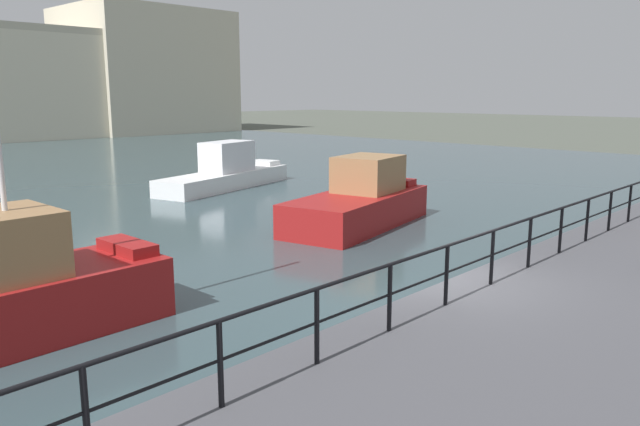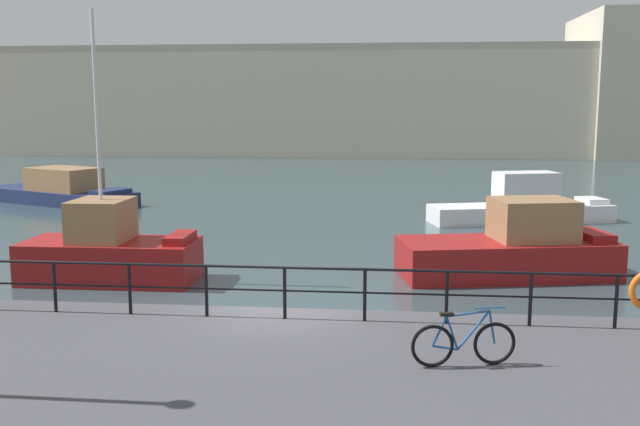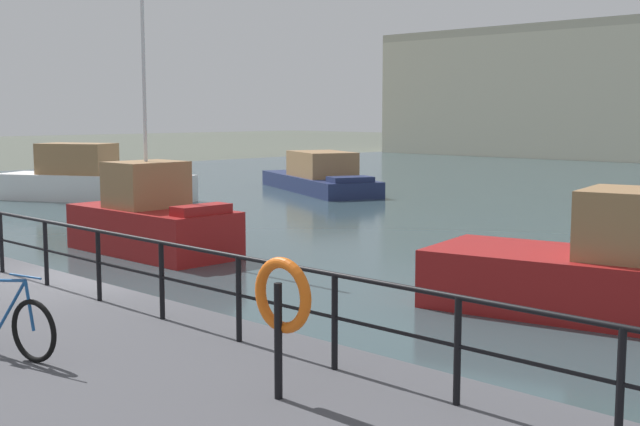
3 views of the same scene
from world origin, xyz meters
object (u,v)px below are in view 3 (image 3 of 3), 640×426
at_px(moored_cabin_cruiser, 615,272).
at_px(moored_red_daysailer, 92,180).
at_px(parked_bicycle, 3,322).
at_px(moored_green_narrowboat, 152,220).
at_px(life_ring_stand, 282,300).
at_px(moored_white_yacht, 320,177).

xyz_separation_m(moored_cabin_cruiser, moored_red_daysailer, (-25.41, 4.25, 0.03)).
bearing_deg(parked_bicycle, moored_green_narrowboat, 125.56).
bearing_deg(moored_cabin_cruiser, moored_green_narrowboat, 176.91).
distance_m(moored_red_daysailer, life_ring_stand, 29.43).
xyz_separation_m(parked_bicycle, life_ring_stand, (3.35, 1.26, 0.59)).
relative_size(moored_cabin_cruiser, moored_red_daysailer, 0.78).
distance_m(moored_white_yacht, moored_cabin_cruiser, 25.49).
bearing_deg(life_ring_stand, moored_white_yacht, 133.50).
bearing_deg(moored_red_daysailer, moored_green_narrowboat, -51.48).
relative_size(moored_white_yacht, parked_bicycle, 5.52).
xyz_separation_m(moored_white_yacht, moored_red_daysailer, (-4.18, -9.84, 0.16)).
distance_m(moored_white_yacht, moored_green_narrowboat, 18.37).
bearing_deg(moored_white_yacht, life_ring_stand, -22.01).
distance_m(moored_white_yacht, life_ring_stand, 32.02).
bearing_deg(life_ring_stand, moored_red_daysailer, 152.97).
xyz_separation_m(moored_white_yacht, life_ring_stand, (22.02, -23.21, 1.23)).
height_order(moored_red_daysailer, parked_bicycle, moored_red_daysailer).
height_order(moored_green_narrowboat, parked_bicycle, moored_green_narrowboat).
bearing_deg(moored_white_yacht, parked_bicycle, -28.16).
bearing_deg(life_ring_stand, moored_cabin_cruiser, 94.91).
bearing_deg(moored_green_narrowboat, moored_cabin_cruiser, 8.21).
distance_m(moored_red_daysailer, parked_bicycle, 27.13).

